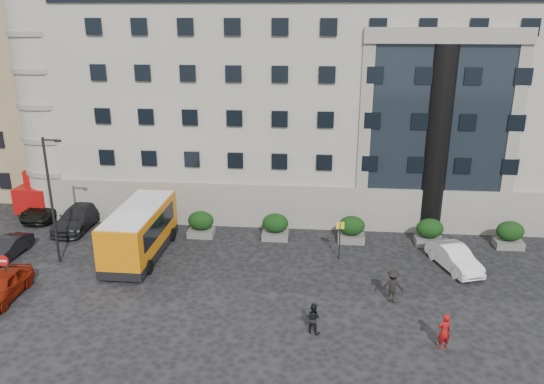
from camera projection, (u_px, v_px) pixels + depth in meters
The scene contains 23 objects.
ground at pixel (242, 294), 29.45m from camera, with size 120.00×120.00×0.00m, color black.
civic_building at pixel (343, 83), 46.82m from camera, with size 44.00×24.00×18.00m, color gray.
entrance_column at pixel (436, 142), 36.07m from camera, with size 1.80×1.80×13.00m, color black.
apartment_near at pixel (6, 71), 47.18m from camera, with size 14.00×14.00×20.00m, color #897450.
apartment_far at pixel (65, 47), 64.11m from camera, with size 13.00×13.00×22.00m, color olive.
hedge_a at pixel (201, 224), 36.86m from camera, with size 1.80×1.26×1.84m.
hedge_b at pixel (275, 226), 36.41m from camera, with size 1.80×1.26×1.84m.
hedge_c at pixel (351, 229), 35.97m from camera, with size 1.80×1.26×1.84m.
hedge_d at pixel (430, 232), 35.52m from camera, with size 1.80×1.26×1.84m.
hedge_e at pixel (510, 234), 35.08m from camera, with size 1.80×1.26×1.84m.
street_lamp at pixel (52, 196), 31.91m from camera, with size 1.16×0.18×8.00m.
bus_stop_sign at pixel (340, 234), 33.15m from camera, with size 0.50×0.08×2.52m.
no_entry_sign at pixel (4, 266), 29.05m from camera, with size 0.64×0.16×2.32m.
minibus at pixel (140, 230), 33.64m from camera, with size 3.01×7.78×3.23m.
red_truck at pixel (50, 186), 42.60m from camera, with size 2.98×6.05×3.21m.
parked_car_a at pixel (2, 286), 28.82m from camera, with size 1.76×4.37×1.49m, color maroon.
parked_car_b at pixel (9, 247), 33.86m from camera, with size 1.31×3.76×1.24m, color black.
parked_car_c at pixel (78, 217), 38.41m from camera, with size 2.22×5.46×1.58m, color black.
parked_car_d at pixel (46, 208), 40.50m from camera, with size 2.37×5.13×1.43m, color black.
white_taxi at pixel (454, 257), 32.26m from camera, with size 1.53×4.40×1.45m, color white.
pedestrian_a at pixel (444, 331), 24.43m from camera, with size 0.66×0.43×1.80m, color maroon.
pedestrian_b at pixel (313, 318), 25.70m from camera, with size 0.76×0.59×1.57m, color black.
pedestrian_c at pixel (393, 286), 28.45m from camera, with size 1.21×0.69×1.87m, color black.
Camera 1 is at (4.02, -25.83, 14.80)m, focal length 35.00 mm.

